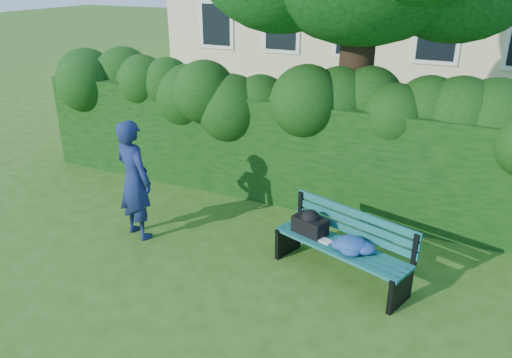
% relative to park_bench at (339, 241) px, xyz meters
% --- Properties ---
extents(ground, '(80.00, 80.00, 0.00)m').
position_rel_park_bench_xyz_m(ground, '(-1.41, -0.16, -0.50)').
color(ground, '#325915').
rests_on(ground, ground).
extents(hedge, '(10.00, 1.00, 1.80)m').
position_rel_park_bench_xyz_m(hedge, '(-1.41, 2.04, 0.40)').
color(hedge, '#0B330C').
rests_on(hedge, ground).
extents(park_bench, '(1.93, 1.10, 0.89)m').
position_rel_park_bench_xyz_m(park_bench, '(0.00, 0.00, 0.00)').
color(park_bench, '#0E4A47').
rests_on(park_bench, ground).
extents(man_reading, '(0.76, 0.61, 1.82)m').
position_rel_park_bench_xyz_m(man_reading, '(-3.05, -0.27, 0.41)').
color(man_reading, navy).
rests_on(man_reading, ground).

